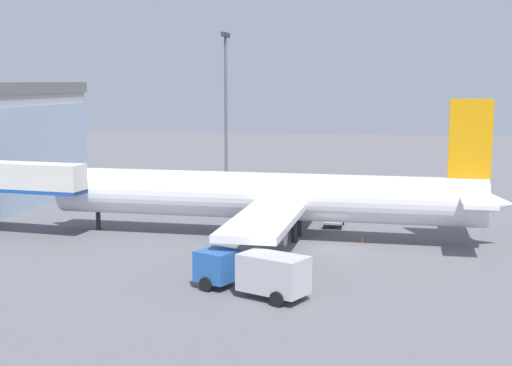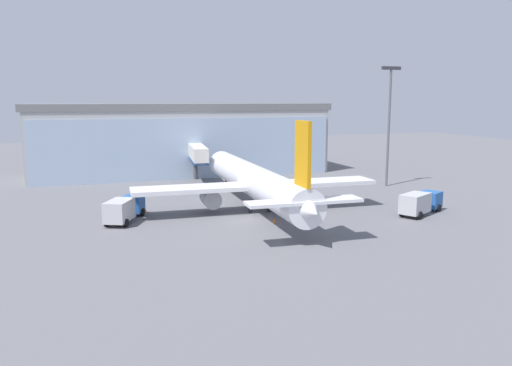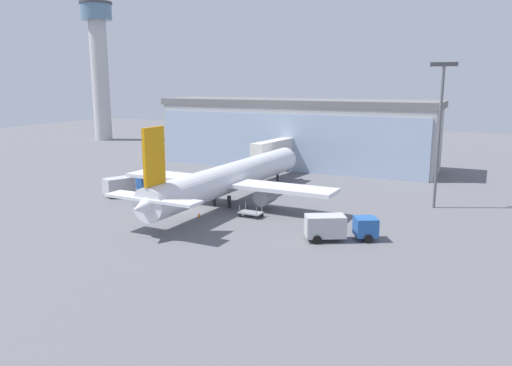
# 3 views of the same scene
# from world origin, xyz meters

# --- Properties ---
(ground) EXTENTS (240.00, 240.00, 0.00)m
(ground) POSITION_xyz_m (0.00, 0.00, 0.00)
(ground) COLOR slate
(terminal_building) EXTENTS (52.64, 13.64, 12.66)m
(terminal_building) POSITION_xyz_m (-0.00, 37.33, 6.33)
(terminal_building) COLOR #A6A6A6
(terminal_building) RESTS_ON ground
(jet_bridge) EXTENTS (3.62, 12.35, 6.11)m
(jet_bridge) POSITION_xyz_m (0.26, 26.15, 4.72)
(jet_bridge) COLOR beige
(jet_bridge) RESTS_ON ground
(apron_light_mast) EXTENTS (3.20, 0.40, 18.30)m
(apron_light_mast) POSITION_xyz_m (27.68, 14.26, 10.88)
(apron_light_mast) COLOR #59595E
(apron_light_mast) RESTS_ON ground
(airplane) EXTENTS (29.89, 38.73, 11.45)m
(airplane) POSITION_xyz_m (2.79, 4.99, 3.45)
(airplane) COLOR silver
(airplane) RESTS_ON ground
(catering_truck) EXTENTS (5.08, 7.55, 2.65)m
(catering_truck) POSITION_xyz_m (-12.95, 3.51, 1.47)
(catering_truck) COLOR #2659A5
(catering_truck) RESTS_ON ground
(fuel_truck) EXTENTS (7.46, 5.44, 2.65)m
(fuel_truck) POSITION_xyz_m (20.21, -4.09, 1.47)
(fuel_truck) COLOR #2659A5
(fuel_truck) RESTS_ON ground
(baggage_cart) EXTENTS (2.86, 1.70, 1.50)m
(baggage_cart) POSITION_xyz_m (8.21, 0.20, 0.50)
(baggage_cart) COLOR gray
(baggage_cart) RESTS_ON ground
(safety_cone_nose) EXTENTS (0.36, 0.36, 0.55)m
(safety_cone_nose) POSITION_xyz_m (2.57, -2.46, 0.28)
(safety_cone_nose) COLOR orange
(safety_cone_nose) RESTS_ON ground
(safety_cone_wingtip) EXTENTS (0.36, 0.36, 0.55)m
(safety_cone_wingtip) POSITION_xyz_m (-10.23, 7.53, 0.28)
(safety_cone_wingtip) COLOR orange
(safety_cone_wingtip) RESTS_ON ground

